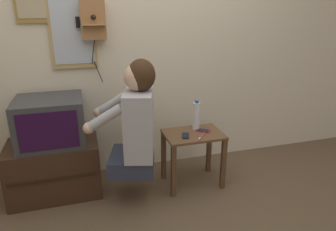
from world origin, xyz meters
name	(u,v)px	position (x,y,z in m)	size (l,w,h in m)	color
ground_plane	(167,224)	(0.00, 0.00, 0.00)	(14.00, 14.00, 0.00)	brown
wall_back	(137,42)	(0.00, 1.00, 1.27)	(6.80, 0.05, 2.55)	beige
side_table	(193,145)	(0.39, 0.50, 0.39)	(0.52, 0.37, 0.51)	brown
person	(136,121)	(-0.14, 0.41, 0.72)	(0.60, 0.54, 0.93)	#2D3347
tv_stand	(55,168)	(-0.83, 0.69, 0.24)	(0.76, 0.47, 0.48)	#382316
television	(51,121)	(-0.81, 0.70, 0.68)	(0.54, 0.48, 0.39)	#38383A
wall_phone_antique	(93,19)	(-0.39, 0.91, 1.48)	(0.25, 0.19, 0.75)	#9E6B3D
wall_mirror	(71,22)	(-0.56, 0.95, 1.46)	(0.38, 0.04, 0.78)	tan
cell_phone_held	(185,136)	(0.30, 0.45, 0.51)	(0.10, 0.14, 0.01)	black
cell_phone_spare	(203,130)	(0.49, 0.51, 0.51)	(0.13, 0.13, 0.01)	maroon
water_bottle	(196,116)	(0.45, 0.58, 0.64)	(0.07, 0.07, 0.28)	silver
toothbrush	(201,137)	(0.42, 0.38, 0.52)	(0.11, 0.14, 0.02)	#D83F4C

